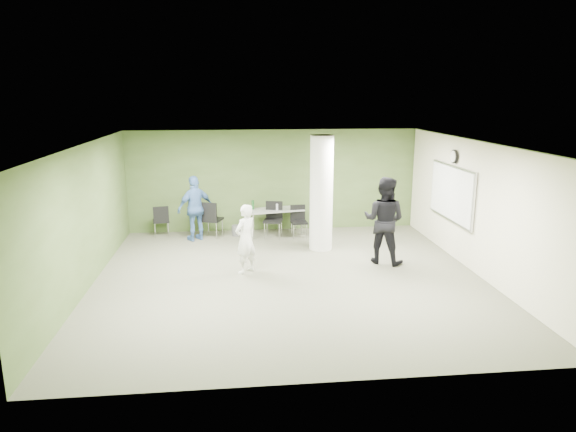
{
  "coord_description": "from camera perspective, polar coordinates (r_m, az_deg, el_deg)",
  "views": [
    {
      "loc": [
        -1.11,
        -10.05,
        3.75
      ],
      "look_at": [
        0.08,
        1.0,
        1.1
      ],
      "focal_mm": 32.0,
      "sensor_mm": 36.0,
      "label": 1
    }
  ],
  "objects": [
    {
      "name": "woman_white",
      "position": [
        10.92,
        -4.74,
        -2.57
      ],
      "size": [
        0.64,
        0.64,
        1.5
      ],
      "primitive_type": "imported",
      "rotation": [
        0.0,
        0.0,
        3.9
      ],
      "color": "white",
      "rests_on": "floor"
    },
    {
      "name": "chair_table_right",
      "position": [
        13.73,
        1.17,
        -0.29
      ],
      "size": [
        0.44,
        0.44,
        0.85
      ],
      "rotation": [
        0.0,
        0.0,
        0.06
      ],
      "color": "black",
      "rests_on": "floor"
    },
    {
      "name": "whiteboard",
      "position": [
        12.52,
        17.68,
        2.45
      ],
      "size": [
        0.05,
        2.3,
        1.3
      ],
      "color": "silver",
      "rests_on": "wall_right_cream"
    },
    {
      "name": "chair_back_left",
      "position": [
        14.14,
        -13.92,
        -0.29
      ],
      "size": [
        0.49,
        0.49,
        0.85
      ],
      "rotation": [
        0.0,
        0.0,
        3.32
      ],
      "color": "black",
      "rests_on": "floor"
    },
    {
      "name": "folding_table",
      "position": [
        13.87,
        -1.52,
        0.58
      ],
      "size": [
        1.6,
        0.93,
        0.96
      ],
      "rotation": [
        0.0,
        0.0,
        0.2
      ],
      "color": "gray",
      "rests_on": "floor"
    },
    {
      "name": "chair_table_left",
      "position": [
        13.67,
        -1.62,
        -0.07
      ],
      "size": [
        0.57,
        0.57,
        0.95
      ],
      "rotation": [
        0.0,
        0.0,
        -0.23
      ],
      "color": "black",
      "rests_on": "floor"
    },
    {
      "name": "wall_back",
      "position": [
        14.28,
        -1.61,
        3.97
      ],
      "size": [
        8.0,
        2.8,
        0.02
      ],
      "primitive_type": "cube",
      "rotation": [
        1.57,
        0.0,
        0.0
      ],
      "color": "#415528",
      "rests_on": "floor"
    },
    {
      "name": "column",
      "position": [
        12.45,
        3.73,
        2.54
      ],
      "size": [
        0.56,
        0.56,
        2.8
      ],
      "primitive_type": "cylinder",
      "color": "silver",
      "rests_on": "floor"
    },
    {
      "name": "ceiling",
      "position": [
        10.15,
        0.16,
        8.07
      ],
      "size": [
        8.0,
        8.0,
        0.0
      ],
      "primitive_type": "plane",
      "rotation": [
        3.14,
        0.0,
        0.0
      ],
      "color": "white",
      "rests_on": "wall_back"
    },
    {
      "name": "wastebasket",
      "position": [
        13.95,
        -5.78,
        -1.62
      ],
      "size": [
        0.25,
        0.25,
        0.28
      ],
      "primitive_type": "cylinder",
      "color": "#4C4C4C",
      "rests_on": "floor"
    },
    {
      "name": "man_blue",
      "position": [
        13.52,
        -10.24,
        0.85
      ],
      "size": [
        1.07,
        0.87,
        1.7
      ],
      "primitive_type": "imported",
      "rotation": [
        0.0,
        0.0,
        3.69
      ],
      "color": "#4168A2",
      "rests_on": "floor"
    },
    {
      "name": "wall_left",
      "position": [
        10.72,
        -21.63,
        -0.19
      ],
      "size": [
        0.02,
        8.0,
        2.8
      ],
      "primitive_type": "cube",
      "color": "#415528",
      "rests_on": "floor"
    },
    {
      "name": "man_black",
      "position": [
        11.69,
        10.62,
        -0.48
      ],
      "size": [
        1.21,
        1.14,
        1.97
      ],
      "primitive_type": "imported",
      "rotation": [
        0.0,
        0.0,
        2.58
      ],
      "color": "black",
      "rests_on": "floor"
    },
    {
      "name": "floor",
      "position": [
        10.78,
        0.15,
        -6.92
      ],
      "size": [
        8.0,
        8.0,
        0.0
      ],
      "primitive_type": "plane",
      "color": "#4E4E3D",
      "rests_on": "ground"
    },
    {
      "name": "wall_right_cream",
      "position": [
        11.51,
        20.36,
        0.81
      ],
      "size": [
        0.02,
        8.0,
        2.8
      ],
      "primitive_type": "cube",
      "color": "beige",
      "rests_on": "floor"
    },
    {
      "name": "chair_back_right",
      "position": [
        13.71,
        -8.6,
        -0.09
      ],
      "size": [
        0.64,
        0.64,
        0.99
      ],
      "rotation": [
        0.0,
        0.0,
        2.77
      ],
      "color": "black",
      "rests_on": "floor"
    },
    {
      "name": "wall_clock",
      "position": [
        12.4,
        17.96,
        6.31
      ],
      "size": [
        0.06,
        0.32,
        0.32
      ],
      "color": "black",
      "rests_on": "wall_right_cream"
    }
  ]
}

